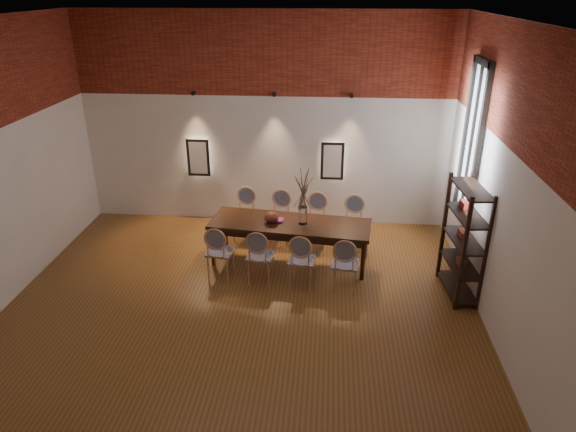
# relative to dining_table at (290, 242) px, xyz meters

# --- Properties ---
(floor) EXTENTS (7.00, 7.00, 0.02)m
(floor) POSITION_rel_dining_table_xyz_m (-0.62, -1.78, -0.39)
(floor) COLOR brown
(floor) RESTS_ON ground
(ceiling) EXTENTS (7.00, 7.00, 0.02)m
(ceiling) POSITION_rel_dining_table_xyz_m (-0.62, -1.78, 3.63)
(ceiling) COLOR silver
(ceiling) RESTS_ON ground
(wall_back) EXTENTS (7.00, 0.10, 4.00)m
(wall_back) POSITION_rel_dining_table_xyz_m (-0.62, 1.77, 1.62)
(wall_back) COLOR silver
(wall_back) RESTS_ON ground
(wall_front) EXTENTS (7.00, 0.10, 4.00)m
(wall_front) POSITION_rel_dining_table_xyz_m (-0.62, -5.33, 1.62)
(wall_front) COLOR silver
(wall_front) RESTS_ON ground
(wall_right) EXTENTS (0.10, 7.00, 4.00)m
(wall_right) POSITION_rel_dining_table_xyz_m (2.93, -1.78, 1.62)
(wall_right) COLOR silver
(wall_right) RESTS_ON ground
(brick_band_back) EXTENTS (7.00, 0.02, 1.50)m
(brick_band_back) POSITION_rel_dining_table_xyz_m (-0.62, 1.70, 2.88)
(brick_band_back) COLOR maroon
(brick_band_back) RESTS_ON ground
(brick_band_front) EXTENTS (7.00, 0.02, 1.50)m
(brick_band_front) POSITION_rel_dining_table_xyz_m (-0.62, -5.26, 2.88)
(brick_band_front) COLOR maroon
(brick_band_front) RESTS_ON ground
(brick_band_right) EXTENTS (0.02, 7.00, 1.50)m
(brick_band_right) POSITION_rel_dining_table_xyz_m (2.86, -1.78, 2.88)
(brick_band_right) COLOR maroon
(brick_band_right) RESTS_ON ground
(niche_left) EXTENTS (0.36, 0.06, 0.66)m
(niche_left) POSITION_rel_dining_table_xyz_m (-1.92, 1.67, 0.93)
(niche_left) COLOR #FFEAC6
(niche_left) RESTS_ON wall_back
(niche_right) EXTENTS (0.36, 0.06, 0.66)m
(niche_right) POSITION_rel_dining_table_xyz_m (0.68, 1.67, 0.93)
(niche_right) COLOR #FFEAC6
(niche_right) RESTS_ON wall_back
(spot_fixture_left) EXTENTS (0.08, 0.10, 0.08)m
(spot_fixture_left) POSITION_rel_dining_table_xyz_m (-1.92, 1.64, 2.17)
(spot_fixture_left) COLOR black
(spot_fixture_left) RESTS_ON wall_back
(spot_fixture_mid) EXTENTS (0.08, 0.10, 0.08)m
(spot_fixture_mid) POSITION_rel_dining_table_xyz_m (-0.42, 1.64, 2.17)
(spot_fixture_mid) COLOR black
(spot_fixture_mid) RESTS_ON wall_back
(spot_fixture_right) EXTENTS (0.08, 0.10, 0.08)m
(spot_fixture_right) POSITION_rel_dining_table_xyz_m (0.98, 1.64, 2.17)
(spot_fixture_right) COLOR black
(spot_fixture_right) RESTS_ON wall_back
(window_glass) EXTENTS (0.02, 0.78, 2.38)m
(window_glass) POSITION_rel_dining_table_xyz_m (2.84, 0.22, 1.77)
(window_glass) COLOR silver
(window_glass) RESTS_ON wall_right
(window_frame) EXTENTS (0.08, 0.90, 2.50)m
(window_frame) POSITION_rel_dining_table_xyz_m (2.82, 0.22, 1.77)
(window_frame) COLOR black
(window_frame) RESTS_ON wall_right
(window_mullion) EXTENTS (0.06, 0.06, 2.40)m
(window_mullion) POSITION_rel_dining_table_xyz_m (2.82, 0.22, 1.77)
(window_mullion) COLOR black
(window_mullion) RESTS_ON wall_right
(dining_table) EXTENTS (2.76, 1.16, 0.75)m
(dining_table) POSITION_rel_dining_table_xyz_m (0.00, 0.00, 0.00)
(dining_table) COLOR black
(dining_table) RESTS_ON floor
(chair_near_a) EXTENTS (0.49, 0.49, 0.94)m
(chair_near_a) POSITION_rel_dining_table_xyz_m (-1.08, -0.59, 0.09)
(chair_near_a) COLOR tan
(chair_near_a) RESTS_ON floor
(chair_near_b) EXTENTS (0.49, 0.49, 0.94)m
(chair_near_b) POSITION_rel_dining_table_xyz_m (-0.41, -0.67, 0.09)
(chair_near_b) COLOR tan
(chair_near_b) RESTS_ON floor
(chair_near_c) EXTENTS (0.49, 0.49, 0.94)m
(chair_near_c) POSITION_rel_dining_table_xyz_m (0.25, -0.74, 0.09)
(chair_near_c) COLOR tan
(chair_near_c) RESTS_ON floor
(chair_near_d) EXTENTS (0.49, 0.49, 0.94)m
(chair_near_d) POSITION_rel_dining_table_xyz_m (0.92, -0.82, 0.09)
(chair_near_d) COLOR tan
(chair_near_d) RESTS_ON floor
(chair_far_a) EXTENTS (0.49, 0.49, 0.94)m
(chair_far_a) POSITION_rel_dining_table_xyz_m (-0.92, 0.82, 0.09)
(chair_far_a) COLOR tan
(chair_far_a) RESTS_ON floor
(chair_far_b) EXTENTS (0.49, 0.49, 0.94)m
(chair_far_b) POSITION_rel_dining_table_xyz_m (-0.25, 0.74, 0.09)
(chair_far_b) COLOR tan
(chair_far_b) RESTS_ON floor
(chair_far_c) EXTENTS (0.49, 0.49, 0.94)m
(chair_far_c) POSITION_rel_dining_table_xyz_m (0.41, 0.67, 0.09)
(chair_far_c) COLOR tan
(chair_far_c) RESTS_ON floor
(chair_far_d) EXTENTS (0.49, 0.49, 0.94)m
(chair_far_d) POSITION_rel_dining_table_xyz_m (1.08, 0.59, 0.09)
(chair_far_d) COLOR tan
(chair_far_d) RESTS_ON floor
(vase) EXTENTS (0.14, 0.14, 0.30)m
(vase) POSITION_rel_dining_table_xyz_m (0.22, -0.03, 0.53)
(vase) COLOR silver
(vase) RESTS_ON dining_table
(dried_branches) EXTENTS (0.50, 0.50, 0.70)m
(dried_branches) POSITION_rel_dining_table_xyz_m (0.22, -0.03, 0.98)
(dried_branches) COLOR #4E3830
(dried_branches) RESTS_ON vase
(bowl) EXTENTS (0.24, 0.24, 0.18)m
(bowl) POSITION_rel_dining_table_xyz_m (-0.31, -0.01, 0.46)
(bowl) COLOR maroon
(bowl) RESTS_ON dining_table
(book) EXTENTS (0.28, 0.21, 0.03)m
(book) POSITION_rel_dining_table_xyz_m (-0.25, 0.05, 0.39)
(book) COLOR #92256E
(book) RESTS_ON dining_table
(shelving_rack) EXTENTS (0.47, 1.03, 1.80)m
(shelving_rack) POSITION_rel_dining_table_xyz_m (2.66, -0.73, 0.53)
(shelving_rack) COLOR black
(shelving_rack) RESTS_ON floor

